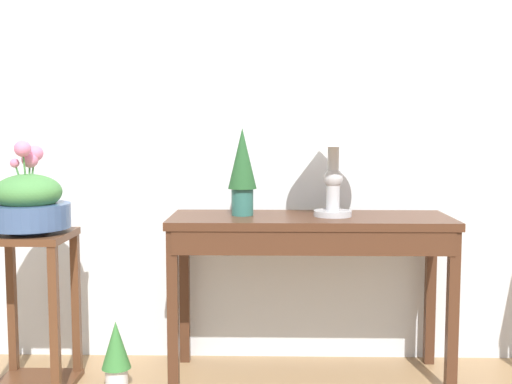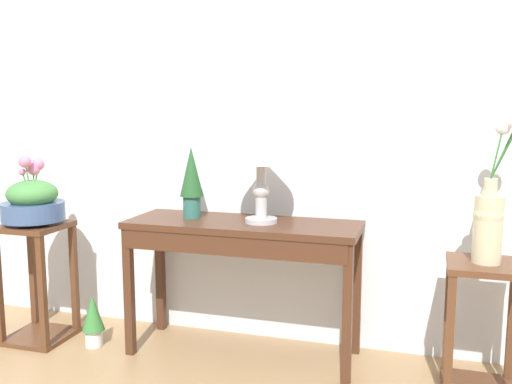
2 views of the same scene
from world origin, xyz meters
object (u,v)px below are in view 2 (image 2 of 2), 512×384
object	(u,v)px
pedestal_stand_right	(482,329)
table_lamp	(261,145)
pedestal_stand_left	(37,282)
flower_vase_tall_right	(491,213)
potted_plant_on_console	(191,179)
console_table	(242,241)
planter_bowl_wide_left	(33,201)
potted_plant_floor	(93,318)

from	to	relation	value
pedestal_stand_right	table_lamp	bearing A→B (deg)	175.56
pedestal_stand_left	table_lamp	bearing A→B (deg)	6.79
flower_vase_tall_right	potted_plant_on_console	bearing A→B (deg)	176.15
table_lamp	potted_plant_on_console	distance (m)	0.44
console_table	planter_bowl_wide_left	size ratio (longest dim) A/B	3.17
pedestal_stand_left	flower_vase_tall_right	world-z (taller)	flower_vase_tall_right
pedestal_stand_right	potted_plant_floor	bearing A→B (deg)	-178.07
pedestal_stand_right	flower_vase_tall_right	bearing A→B (deg)	21.55
table_lamp	console_table	bearing A→B (deg)	-165.99
pedestal_stand_left	pedestal_stand_right	distance (m)	2.38
potted_plant_on_console	pedestal_stand_right	distance (m)	1.62
table_lamp	planter_bowl_wide_left	xyz separation A→B (m)	(-1.29, -0.15, -0.33)
potted_plant_on_console	potted_plant_floor	world-z (taller)	potted_plant_on_console
console_table	pedestal_stand_right	distance (m)	1.23
pedestal_stand_right	pedestal_stand_left	bearing A→B (deg)	-178.34
console_table	pedestal_stand_left	xyz separation A→B (m)	(-1.19, -0.13, -0.29)
pedestal_stand_right	planter_bowl_wide_left	bearing A→B (deg)	-178.34
table_lamp	potted_plant_floor	bearing A→B (deg)	-170.71
potted_plant_on_console	pedestal_stand_left	bearing A→B (deg)	-169.00
flower_vase_tall_right	potted_plant_floor	size ratio (longest dim) A/B	2.22
table_lamp	potted_plant_floor	distance (m)	1.36
flower_vase_tall_right	potted_plant_floor	distance (m)	2.15
potted_plant_on_console	pedestal_stand_right	xyz separation A→B (m)	(1.49, -0.10, -0.63)
console_table	pedestal_stand_right	size ratio (longest dim) A/B	1.95
table_lamp	pedestal_stand_right	world-z (taller)	table_lamp
table_lamp	pedestal_stand_right	size ratio (longest dim) A/B	0.88
table_lamp	flower_vase_tall_right	size ratio (longest dim) A/B	0.83
console_table	flower_vase_tall_right	distance (m)	1.22
pedestal_stand_right	potted_plant_floor	world-z (taller)	pedestal_stand_right
pedestal_stand_left	pedestal_stand_right	xyz separation A→B (m)	(2.38, 0.07, -0.03)
console_table	pedestal_stand_right	world-z (taller)	console_table
flower_vase_tall_right	console_table	bearing A→B (deg)	177.31
potted_plant_on_console	potted_plant_floor	distance (m)	0.96
planter_bowl_wide_left	pedestal_stand_right	distance (m)	2.43
planter_bowl_wide_left	potted_plant_floor	xyz separation A→B (m)	(0.36, 0.00, -0.64)
potted_plant_on_console	flower_vase_tall_right	bearing A→B (deg)	-3.85
table_lamp	pedestal_stand_right	distance (m)	1.37
potted_plant_on_console	planter_bowl_wide_left	bearing A→B (deg)	-169.00
console_table	table_lamp	size ratio (longest dim) A/B	2.22
planter_bowl_wide_left	potted_plant_floor	world-z (taller)	planter_bowl_wide_left
table_lamp	planter_bowl_wide_left	bearing A→B (deg)	-173.21
console_table	planter_bowl_wide_left	distance (m)	1.21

